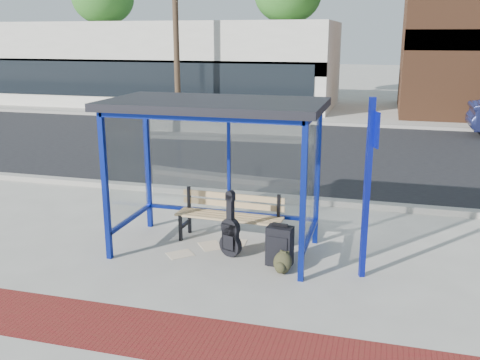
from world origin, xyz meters
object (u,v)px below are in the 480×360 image
(bench, at_px, (230,214))
(backpack, at_px, (282,263))
(suitcase, at_px, (280,246))
(guitar_bag, at_px, (231,234))

(bench, distance_m, backpack, 1.55)
(suitcase, xyz_separation_m, backpack, (0.10, -0.27, -0.15))
(bench, bearing_deg, guitar_bag, -70.69)
(backpack, bearing_deg, bench, 146.26)
(guitar_bag, xyz_separation_m, backpack, (0.91, -0.41, -0.21))
(guitar_bag, xyz_separation_m, suitcase, (0.81, -0.14, -0.06))
(suitcase, bearing_deg, bench, 148.88)
(backpack, bearing_deg, suitcase, 119.36)
(bench, bearing_deg, backpack, -41.12)
(bench, xyz_separation_m, backpack, (1.10, -1.04, -0.32))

